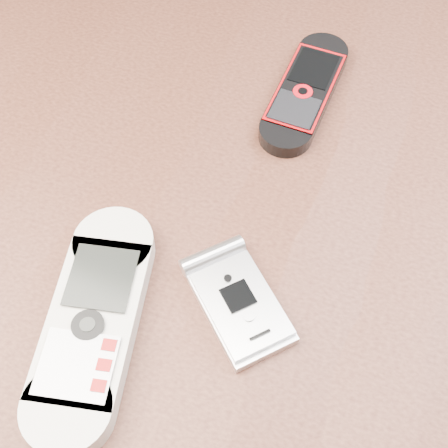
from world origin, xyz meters
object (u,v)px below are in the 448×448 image
(nokia_black_red, at_px, (305,91))
(motorola_razr, at_px, (239,303))
(nokia_white, at_px, (93,322))
(table, at_px, (219,294))

(nokia_black_red, height_order, motorola_razr, same)
(nokia_white, height_order, nokia_black_red, nokia_white)
(table, bearing_deg, nokia_black_red, 79.84)
(nokia_black_red, bearing_deg, nokia_white, -103.61)
(nokia_white, xyz_separation_m, motorola_razr, (0.09, 0.04, -0.00))
(nokia_white, distance_m, nokia_black_red, 0.26)
(table, bearing_deg, nokia_white, -117.80)
(table, xyz_separation_m, nokia_black_red, (0.03, 0.15, 0.11))
(nokia_white, bearing_deg, nokia_black_red, 62.11)
(nokia_white, relative_size, motorola_razr, 1.91)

